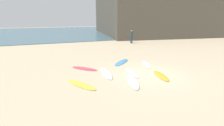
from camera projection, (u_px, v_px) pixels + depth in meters
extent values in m
plane|color=#C6B28E|center=(148.00, 75.00, 11.19)|extent=(120.00, 120.00, 0.00)
cube|color=#426675|center=(66.00, 32.00, 43.76)|extent=(120.00, 40.00, 0.08)
cube|color=#474238|center=(158.00, 8.00, 38.33)|extent=(27.53, 25.77, 11.13)
ellipsoid|color=yellow|center=(81.00, 85.00, 9.42)|extent=(1.48, 2.24, 0.07)
ellipsoid|color=silver|center=(132.00, 73.00, 11.43)|extent=(0.71, 2.12, 0.08)
ellipsoid|color=silver|center=(133.00, 81.00, 9.88)|extent=(1.30, 2.47, 0.09)
ellipsoid|color=#4B9BDF|center=(121.00, 62.00, 14.12)|extent=(2.17, 2.10, 0.07)
ellipsoid|color=#DF435B|center=(84.00, 69.00, 12.40)|extent=(1.79, 1.97, 0.06)
ellipsoid|color=silver|center=(106.00, 73.00, 11.36)|extent=(0.88, 2.62, 0.07)
ellipsoid|color=#F5A228|center=(161.00, 76.00, 10.87)|extent=(1.05, 2.10, 0.07)
ellipsoid|color=white|center=(146.00, 64.00, 13.52)|extent=(1.33, 2.24, 0.06)
cylinder|color=#1E3342|center=(132.00, 40.00, 24.32)|extent=(0.14, 0.14, 0.87)
cylinder|color=#1E3342|center=(131.00, 40.00, 24.45)|extent=(0.14, 0.14, 0.87)
cylinder|color=#1E3342|center=(132.00, 34.00, 24.18)|extent=(0.37, 0.37, 0.72)
sphere|color=#9E7051|center=(132.00, 31.00, 24.06)|extent=(0.24, 0.24, 0.24)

